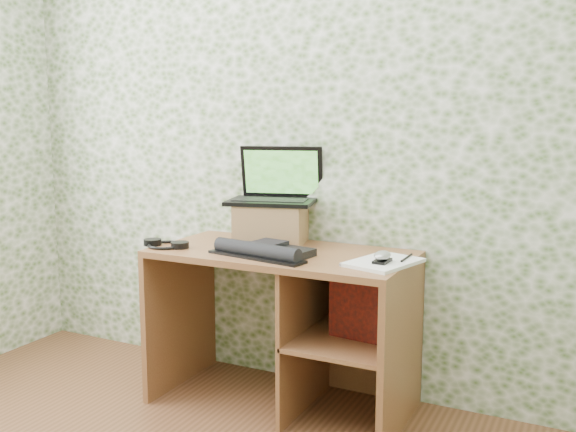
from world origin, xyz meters
The scene contains 10 objects.
wall_back centered at (0.00, 1.75, 1.30)m, with size 3.50×3.50×0.00m, color silver.
desk centered at (0.08, 1.47, 0.48)m, with size 1.20×0.60×0.75m.
riser centered at (-0.13, 1.58, 0.85)m, with size 0.33×0.27×0.20m, color #946842.
laptop centered at (-0.13, 1.63, 1.01)m, with size 0.47×0.39×0.28m.
keyboard centered at (-0.04, 1.33, 0.77)m, with size 0.50×0.32×0.07m.
headphones centered at (-0.54, 1.28, 0.76)m, with size 0.25×0.18×0.03m.
notepad centered at (0.51, 1.40, 0.76)m, with size 0.22×0.32×0.01m, color white.
mouse centered at (0.51, 1.36, 0.78)m, with size 0.07×0.11×0.04m, color #B0B0B2.
pen centered at (0.58, 1.48, 0.77)m, with size 0.01×0.01×0.15m, color black.
red_box centered at (0.40, 1.44, 0.56)m, with size 0.28×0.09×0.33m, color maroon.
Camera 1 is at (1.32, -1.16, 1.38)m, focal length 40.00 mm.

